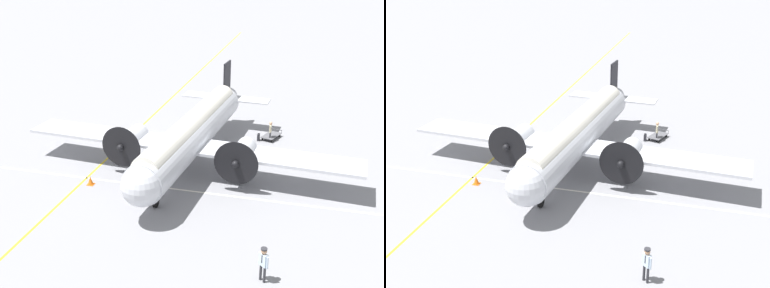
# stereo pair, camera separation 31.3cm
# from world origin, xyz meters

# --- Properties ---
(ground_plane) EXTENTS (300.00, 300.00, 0.00)m
(ground_plane) POSITION_xyz_m (0.00, 0.00, 0.00)
(ground_plane) COLOR gray
(apron_line_eastwest) EXTENTS (120.00, 0.16, 0.01)m
(apron_line_eastwest) POSITION_xyz_m (0.00, -6.49, 0.00)
(apron_line_eastwest) COLOR gold
(apron_line_eastwest) RESTS_ON ground_plane
(apron_line_northsouth) EXTENTS (0.16, 120.00, 0.01)m
(apron_line_northsouth) POSITION_xyz_m (4.02, 0.00, 0.00)
(apron_line_northsouth) COLOR silver
(apron_line_northsouth) RESTS_ON ground_plane
(airliner_main) EXTENTS (19.83, 24.07, 5.72)m
(airliner_main) POSITION_xyz_m (0.40, -0.03, 2.50)
(airliner_main) COLOR silver
(airliner_main) RESTS_ON ground_plane
(crew_foreground) EXTENTS (0.44, 0.51, 1.85)m
(crew_foreground) POSITION_xyz_m (12.00, 6.68, 1.16)
(crew_foreground) COLOR #2D2D33
(crew_foreground) RESTS_ON ground_plane
(passenger_boarding) EXTENTS (0.57, 0.27, 1.67)m
(passenger_boarding) POSITION_xyz_m (-6.23, 4.99, 1.03)
(passenger_boarding) COLOR #2D2D33
(passenger_boarding) RESTS_ON ground_plane
(suitcase_near_door) EXTENTS (0.38, 0.19, 0.62)m
(suitcase_near_door) POSITION_xyz_m (-6.07, 4.07, 0.29)
(suitcase_near_door) COLOR #232328
(suitcase_near_door) RESTS_ON ground_plane
(baggage_cart) EXTENTS (2.17, 1.63, 0.56)m
(baggage_cart) POSITION_xyz_m (-6.76, 5.05, 0.28)
(baggage_cart) COLOR #56565B
(baggage_cart) RESTS_ON ground_plane
(traffic_cone) EXTENTS (0.46, 0.46, 0.61)m
(traffic_cone) POSITION_xyz_m (4.84, -5.77, 0.28)
(traffic_cone) COLOR orange
(traffic_cone) RESTS_ON ground_plane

